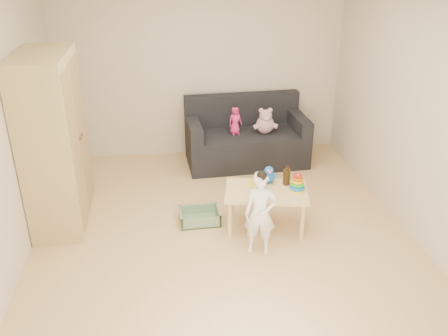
{
  "coord_description": "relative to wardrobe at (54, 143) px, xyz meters",
  "views": [
    {
      "loc": [
        -0.57,
        -4.32,
        2.84
      ],
      "look_at": [
        0.05,
        0.25,
        0.65
      ],
      "focal_mm": 38.0,
      "sensor_mm": 36.0,
      "label": 1
    }
  ],
  "objects": [
    {
      "name": "room",
      "position": [
        1.73,
        -0.51,
        0.36
      ],
      "size": [
        4.5,
        4.5,
        4.5
      ],
      "color": "tan",
      "rests_on": "ground"
    },
    {
      "name": "wardrobe",
      "position": [
        0.0,
        0.0,
        0.0
      ],
      "size": [
        0.52,
        1.05,
        1.88
      ],
      "primitive_type": "cube",
      "color": "tan",
      "rests_on": "ground"
    },
    {
      "name": "sofa",
      "position": [
        2.3,
        1.25,
        -0.71
      ],
      "size": [
        1.69,
        0.9,
        0.46
      ],
      "primitive_type": "cube",
      "rotation": [
        0.0,
        0.0,
        0.04
      ],
      "color": "black",
      "rests_on": "ground"
    },
    {
      "name": "play_table",
      "position": [
        2.21,
        -0.46,
        -0.71
      ],
      "size": [
        0.96,
        0.71,
        0.46
      ],
      "primitive_type": "cube",
      "rotation": [
        0.0,
        0.0,
        -0.2
      ],
      "color": "#EEC382",
      "rests_on": "ground"
    },
    {
      "name": "storage_bin",
      "position": [
        1.5,
        -0.26,
        -0.87
      ],
      "size": [
        0.46,
        0.35,
        0.13
      ],
      "primitive_type": null,
      "rotation": [
        0.0,
        0.0,
        0.03
      ],
      "color": "gray",
      "rests_on": "ground"
    },
    {
      "name": "toddler",
      "position": [
        2.05,
        -0.89,
        -0.51
      ],
      "size": [
        0.36,
        0.28,
        0.85
      ],
      "primitive_type": "imported",
      "rotation": [
        0.0,
        0.0,
        -0.23
      ],
      "color": "white",
      "rests_on": "ground"
    },
    {
      "name": "pink_bear",
      "position": [
        2.55,
        1.18,
        -0.32
      ],
      "size": [
        0.3,
        0.26,
        0.3
      ],
      "primitive_type": null,
      "rotation": [
        0.0,
        0.0,
        -0.15
      ],
      "color": "#C994A9",
      "rests_on": "sofa"
    },
    {
      "name": "doll",
      "position": [
        2.13,
        1.21,
        -0.29
      ],
      "size": [
        0.22,
        0.18,
        0.38
      ],
      "primitive_type": "imported",
      "rotation": [
        0.0,
        0.0,
        0.3
      ],
      "color": "#ED2C79",
      "rests_on": "sofa"
    },
    {
      "name": "ring_stacker",
      "position": [
        2.53,
        -0.51,
        -0.41
      ],
      "size": [
        0.17,
        0.17,
        0.19
      ],
      "color": "#FFEA0D",
      "rests_on": "play_table"
    },
    {
      "name": "brown_bottle",
      "position": [
        2.45,
        -0.36,
        -0.39
      ],
      "size": [
        0.08,
        0.08,
        0.23
      ],
      "color": "black",
      "rests_on": "play_table"
    },
    {
      "name": "blue_plush",
      "position": [
        2.27,
        -0.3,
        -0.38
      ],
      "size": [
        0.18,
        0.14,
        0.2
      ],
      "primitive_type": null,
      "rotation": [
        0.0,
        0.0,
        -0.06
      ],
      "color": "#1C74FF",
      "rests_on": "play_table"
    },
    {
      "name": "wooden_figure",
      "position": [
        2.16,
        -0.51,
        -0.42
      ],
      "size": [
        0.05,
        0.04,
        0.12
      ],
      "primitive_type": null,
      "rotation": [
        0.0,
        0.0,
        0.07
      ],
      "color": "brown",
      "rests_on": "play_table"
    },
    {
      "name": "yellow_book",
      "position": [
        2.14,
        -0.32,
        -0.48
      ],
      "size": [
        0.23,
        0.23,
        0.01
      ],
      "primitive_type": "cube",
      "rotation": [
        0.0,
        0.0,
        -0.23
      ],
      "color": "yellow",
      "rests_on": "play_table"
    }
  ]
}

